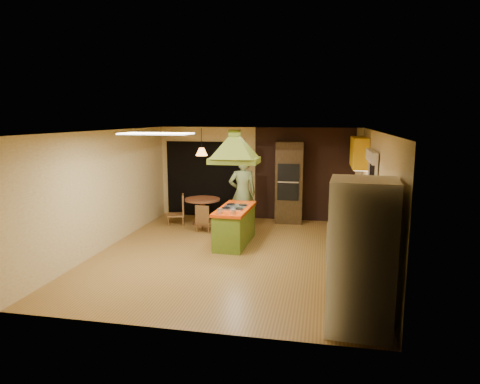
% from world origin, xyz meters
% --- Properties ---
extents(ground, '(6.50, 6.50, 0.00)m').
position_xyz_m(ground, '(0.00, 0.00, 0.00)').
color(ground, olive).
rests_on(ground, ground).
extents(room_walls, '(5.50, 6.50, 6.50)m').
position_xyz_m(room_walls, '(0.00, 0.00, 1.25)').
color(room_walls, beige).
rests_on(room_walls, ground).
extents(ceiling_plane, '(6.50, 6.50, 0.00)m').
position_xyz_m(ceiling_plane, '(0.00, 0.00, 2.50)').
color(ceiling_plane, silver).
rests_on(ceiling_plane, room_walls).
extents(brick_panel, '(2.64, 0.03, 2.50)m').
position_xyz_m(brick_panel, '(1.25, 3.23, 1.25)').
color(brick_panel, '#381E14').
rests_on(brick_panel, ground).
extents(nook_opening, '(2.20, 0.03, 2.10)m').
position_xyz_m(nook_opening, '(-1.50, 3.23, 1.05)').
color(nook_opening, black).
rests_on(nook_opening, ground).
extents(right_counter, '(0.62, 3.05, 0.92)m').
position_xyz_m(right_counter, '(2.45, 0.60, 0.46)').
color(right_counter, olive).
rests_on(right_counter, ground).
extents(upper_cabinets, '(0.34, 1.40, 0.70)m').
position_xyz_m(upper_cabinets, '(2.57, 2.20, 1.95)').
color(upper_cabinets, yellow).
rests_on(upper_cabinets, room_walls).
extents(window_right, '(0.12, 1.35, 1.06)m').
position_xyz_m(window_right, '(2.70, 0.40, 1.77)').
color(window_right, black).
rests_on(window_right, room_walls).
extents(fluor_panel, '(1.20, 0.60, 0.03)m').
position_xyz_m(fluor_panel, '(-1.10, -1.20, 2.48)').
color(fluor_panel, white).
rests_on(fluor_panel, ceiling_plane).
extents(kitchen_island, '(0.71, 1.65, 0.84)m').
position_xyz_m(kitchen_island, '(-0.12, 0.71, 0.42)').
color(kitchen_island, '#566E1B').
rests_on(kitchen_island, ground).
extents(range_hood, '(1.04, 0.75, 0.79)m').
position_xyz_m(range_hood, '(-0.12, 0.71, 2.25)').
color(range_hood, '#60721C').
rests_on(range_hood, ceiling_plane).
extents(man, '(0.79, 0.66, 1.86)m').
position_xyz_m(man, '(-0.17, 1.87, 0.93)').
color(man, '#535F32').
rests_on(man, ground).
extents(refrigerator, '(0.87, 0.83, 2.01)m').
position_xyz_m(refrigerator, '(2.28, -2.77, 1.00)').
color(refrigerator, white).
rests_on(refrigerator, ground).
extents(wall_oven, '(0.74, 0.63, 2.14)m').
position_xyz_m(wall_oven, '(0.88, 2.95, 1.07)').
color(wall_oven, '#412D14').
rests_on(wall_oven, ground).
extents(dining_table, '(0.91, 0.91, 0.69)m').
position_xyz_m(dining_table, '(-1.30, 2.24, 0.48)').
color(dining_table, brown).
rests_on(dining_table, ground).
extents(chair_left, '(0.54, 0.54, 0.79)m').
position_xyz_m(chair_left, '(-2.00, 2.14, 0.39)').
color(chair_left, brown).
rests_on(chair_left, ground).
extents(chair_near, '(0.42, 0.42, 0.68)m').
position_xyz_m(chair_near, '(-1.05, 1.59, 0.34)').
color(chair_near, brown).
rests_on(chair_near, ground).
extents(pendant_lamp, '(0.40, 0.40, 0.20)m').
position_xyz_m(pendant_lamp, '(-1.30, 2.24, 1.90)').
color(pendant_lamp, '#FF9E3F').
rests_on(pendant_lamp, ceiling_plane).
extents(canister_large, '(0.18, 0.18, 0.21)m').
position_xyz_m(canister_large, '(2.40, 1.73, 1.03)').
color(canister_large, beige).
rests_on(canister_large, right_counter).
extents(canister_medium, '(0.14, 0.14, 0.17)m').
position_xyz_m(canister_medium, '(2.40, 1.02, 1.00)').
color(canister_medium, '#FFEECD').
rests_on(canister_medium, right_counter).
extents(canister_small, '(0.15, 0.15, 0.15)m').
position_xyz_m(canister_small, '(2.40, 0.87, 1.00)').
color(canister_small, beige).
rests_on(canister_small, right_counter).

